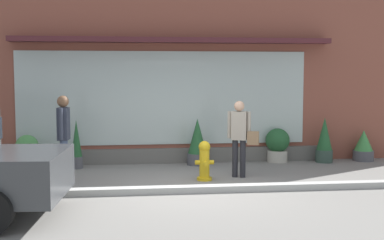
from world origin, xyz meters
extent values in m
plane|color=gray|center=(0.00, 0.00, 0.00)|extent=(60.00, 60.00, 0.00)
cube|color=#B2B2AD|center=(0.00, -0.20, 0.06)|extent=(14.00, 0.24, 0.12)
cube|color=brown|center=(0.00, 3.20, 2.58)|extent=(14.00, 0.36, 5.16)
cube|color=#ADBCB7|center=(-0.23, 3.00, 1.58)|extent=(6.97, 0.03, 2.25)
cube|color=#4C1E23|center=(0.00, 2.85, 2.96)|extent=(7.57, 0.56, 0.12)
cube|color=#605E59|center=(0.00, 2.98, 0.18)|extent=(7.37, 0.20, 0.36)
cylinder|color=gold|center=(0.45, 0.85, 0.03)|extent=(0.31, 0.31, 0.06)
cylinder|color=gold|center=(0.45, 0.85, 0.34)|extent=(0.21, 0.21, 0.56)
sphere|color=gold|center=(0.45, 0.85, 0.69)|extent=(0.24, 0.24, 0.24)
cylinder|color=gold|center=(0.31, 0.85, 0.37)|extent=(0.10, 0.09, 0.09)
cylinder|color=gold|center=(0.60, 0.85, 0.37)|extent=(0.10, 0.09, 0.09)
cylinder|color=gold|center=(0.45, 0.70, 0.37)|extent=(0.09, 0.10, 0.09)
cylinder|color=#232328|center=(1.29, 1.04, 0.40)|extent=(0.12, 0.12, 0.79)
cylinder|color=#232328|center=(1.14, 1.09, 0.40)|extent=(0.12, 0.12, 0.79)
cube|color=#9E9384|center=(1.21, 1.06, 1.09)|extent=(0.36, 0.30, 0.59)
sphere|color=tan|center=(1.21, 1.06, 1.50)|extent=(0.21, 0.21, 0.21)
cylinder|color=#9E9384|center=(1.41, 0.99, 1.10)|extent=(0.08, 0.08, 0.56)
cylinder|color=#9E9384|center=(1.02, 1.14, 1.10)|extent=(0.08, 0.08, 0.56)
cube|color=#846647|center=(1.49, 0.94, 0.84)|extent=(0.26, 0.18, 0.28)
cylinder|color=#475675|center=(-2.35, 1.05, 0.43)|extent=(0.12, 0.12, 0.86)
cylinder|color=#475675|center=(-2.37, 0.88, 0.43)|extent=(0.12, 0.12, 0.86)
cube|color=#333847|center=(-2.36, 0.97, 1.18)|extent=(0.23, 0.33, 0.64)
sphere|color=brown|center=(-2.36, 0.97, 1.63)|extent=(0.23, 0.23, 0.23)
cylinder|color=#333847|center=(-2.34, 1.17, 1.20)|extent=(0.08, 0.08, 0.61)
cylinder|color=#333847|center=(-2.38, 0.76, 1.20)|extent=(0.08, 0.08, 0.61)
cylinder|color=black|center=(-2.79, -0.61, 0.32)|extent=(0.66, 0.23, 0.64)
cylinder|color=#4C4C51|center=(-2.27, 2.49, 0.14)|extent=(0.27, 0.27, 0.27)
cone|color=#23562D|center=(-2.27, 2.49, 0.70)|extent=(0.24, 0.24, 0.85)
cylinder|color=#4C4C51|center=(0.54, 2.63, 0.14)|extent=(0.50, 0.50, 0.28)
cone|color=#23562D|center=(0.54, 2.63, 0.69)|extent=(0.45, 0.45, 0.83)
cylinder|color=#B7B2A3|center=(2.55, 2.79, 0.14)|extent=(0.49, 0.49, 0.29)
sphere|color=#23562D|center=(2.55, 2.79, 0.54)|extent=(0.59, 0.59, 0.59)
cylinder|color=#4C4C51|center=(4.74, 2.71, 0.13)|extent=(0.51, 0.51, 0.26)
cone|color=#3D8442|center=(4.74, 2.71, 0.51)|extent=(0.46, 0.46, 0.51)
cylinder|color=#33473D|center=(3.68, 2.61, 0.15)|extent=(0.42, 0.42, 0.31)
cone|color=#23562D|center=(3.68, 2.61, 0.71)|extent=(0.37, 0.37, 0.80)
cylinder|color=#33473D|center=(-3.40, 2.61, 0.15)|extent=(0.40, 0.40, 0.29)
sphere|color=#4C934C|center=(-3.40, 2.61, 0.51)|extent=(0.52, 0.52, 0.52)
camera|label=1|loc=(-1.02, -9.34, 2.17)|focal=47.82mm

